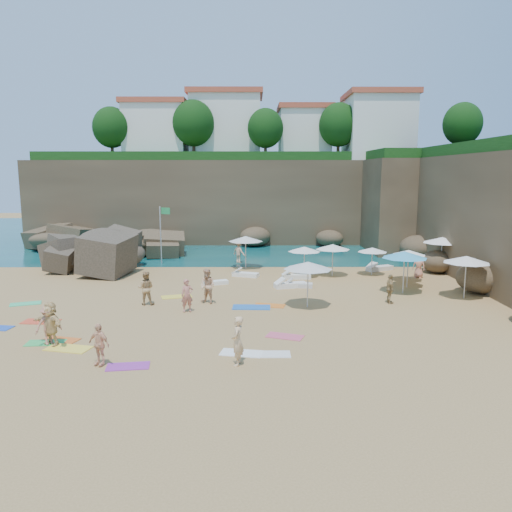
{
  "coord_description": "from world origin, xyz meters",
  "views": [
    {
      "loc": [
        1.86,
        -25.96,
        6.86
      ],
      "look_at": [
        2.0,
        3.0,
        2.0
      ],
      "focal_mm": 35.0,
      "sensor_mm": 36.0,
      "label": 1
    }
  ],
  "objects_px": {
    "rock_outcrop": "(91,269)",
    "person_stand_4": "(419,266)",
    "person_stand_5": "(100,251)",
    "person_stand_2": "(239,252)",
    "parasol_1": "(246,239)",
    "parasol_0": "(304,249)",
    "person_stand_1": "(146,288)",
    "lounger_0": "(216,283)",
    "person_stand_3": "(390,289)",
    "person_stand_6": "(237,341)",
    "parasol_2": "(409,253)",
    "flag_pole": "(162,227)"
  },
  "relations": [
    {
      "from": "rock_outcrop",
      "to": "person_stand_2",
      "type": "bearing_deg",
      "value": 11.57
    },
    {
      "from": "parasol_1",
      "to": "parasol_2",
      "type": "distance_m",
      "value": 11.32
    },
    {
      "from": "person_stand_3",
      "to": "person_stand_4",
      "type": "bearing_deg",
      "value": -31.7
    },
    {
      "from": "lounger_0",
      "to": "person_stand_6",
      "type": "relative_size",
      "value": 0.87
    },
    {
      "from": "person_stand_1",
      "to": "person_stand_2",
      "type": "height_order",
      "value": "person_stand_1"
    },
    {
      "from": "person_stand_1",
      "to": "parasol_0",
      "type": "bearing_deg",
      "value": -142.08
    },
    {
      "from": "person_stand_2",
      "to": "person_stand_4",
      "type": "relative_size",
      "value": 1.11
    },
    {
      "from": "person_stand_2",
      "to": "parasol_2",
      "type": "bearing_deg",
      "value": -167.33
    },
    {
      "from": "flag_pole",
      "to": "person_stand_6",
      "type": "distance_m",
      "value": 21.48
    },
    {
      "from": "flag_pole",
      "to": "person_stand_2",
      "type": "bearing_deg",
      "value": 0.37
    },
    {
      "from": "parasol_1",
      "to": "parasol_0",
      "type": "bearing_deg",
      "value": -38.71
    },
    {
      "from": "flag_pole",
      "to": "parasol_2",
      "type": "distance_m",
      "value": 17.97
    },
    {
      "from": "parasol_2",
      "to": "lounger_0",
      "type": "bearing_deg",
      "value": -175.75
    },
    {
      "from": "parasol_0",
      "to": "person_stand_1",
      "type": "bearing_deg",
      "value": -142.35
    },
    {
      "from": "flag_pole",
      "to": "person_stand_1",
      "type": "xyz_separation_m",
      "value": [
        1.26,
        -12.1,
        -1.89
      ]
    },
    {
      "from": "parasol_1",
      "to": "person_stand_2",
      "type": "xyz_separation_m",
      "value": [
        -0.54,
        2.05,
        -1.27
      ]
    },
    {
      "from": "parasol_1",
      "to": "person_stand_1",
      "type": "distance_m",
      "value": 11.35
    },
    {
      "from": "person_stand_4",
      "to": "parasol_1",
      "type": "bearing_deg",
      "value": -166.79
    },
    {
      "from": "person_stand_5",
      "to": "person_stand_2",
      "type": "bearing_deg",
      "value": 3.57
    },
    {
      "from": "rock_outcrop",
      "to": "person_stand_6",
      "type": "xyz_separation_m",
      "value": [
        11.18,
        -18.3,
        0.9
      ]
    },
    {
      "from": "person_stand_4",
      "to": "person_stand_2",
      "type": "bearing_deg",
      "value": -174.78
    },
    {
      "from": "person_stand_2",
      "to": "lounger_0",
      "type": "bearing_deg",
      "value": 123.83
    },
    {
      "from": "person_stand_3",
      "to": "person_stand_5",
      "type": "xyz_separation_m",
      "value": [
        -18.9,
        11.88,
        0.14
      ]
    },
    {
      "from": "person_stand_6",
      "to": "flag_pole",
      "type": "bearing_deg",
      "value": -154.86
    },
    {
      "from": "rock_outcrop",
      "to": "person_stand_4",
      "type": "height_order",
      "value": "person_stand_4"
    },
    {
      "from": "flag_pole",
      "to": "person_stand_5",
      "type": "xyz_separation_m",
      "value": [
        -4.77,
        -0.03,
        -1.86
      ]
    },
    {
      "from": "flag_pole",
      "to": "person_stand_4",
      "type": "xyz_separation_m",
      "value": [
        17.81,
        -5.31,
        -1.99
      ]
    },
    {
      "from": "person_stand_4",
      "to": "person_stand_6",
      "type": "relative_size",
      "value": 0.89
    },
    {
      "from": "parasol_1",
      "to": "person_stand_2",
      "type": "relative_size",
      "value": 1.4
    },
    {
      "from": "lounger_0",
      "to": "person_stand_2",
      "type": "distance_m",
      "value": 7.56
    },
    {
      "from": "rock_outcrop",
      "to": "flag_pole",
      "type": "xyz_separation_m",
      "value": [
        4.85,
        2.14,
        2.78
      ]
    },
    {
      "from": "flag_pole",
      "to": "parasol_0",
      "type": "relative_size",
      "value": 2.02
    },
    {
      "from": "lounger_0",
      "to": "person_stand_4",
      "type": "xyz_separation_m",
      "value": [
        13.26,
        2.07,
        0.68
      ]
    },
    {
      "from": "rock_outcrop",
      "to": "person_stand_6",
      "type": "relative_size",
      "value": 4.26
    },
    {
      "from": "flag_pole",
      "to": "parasol_1",
      "type": "bearing_deg",
      "value": -17.66
    },
    {
      "from": "person_stand_5",
      "to": "parasol_0",
      "type": "bearing_deg",
      "value": -15.65
    },
    {
      "from": "rock_outcrop",
      "to": "parasol_2",
      "type": "relative_size",
      "value": 3.58
    },
    {
      "from": "rock_outcrop",
      "to": "parasol_0",
      "type": "bearing_deg",
      "value": -11.29
    },
    {
      "from": "person_stand_1",
      "to": "person_stand_4",
      "type": "xyz_separation_m",
      "value": [
        16.54,
        6.78,
        -0.09
      ]
    },
    {
      "from": "lounger_0",
      "to": "person_stand_3",
      "type": "distance_m",
      "value": 10.62
    },
    {
      "from": "person_stand_2",
      "to": "person_stand_6",
      "type": "distance_m",
      "value": 20.49
    },
    {
      "from": "parasol_0",
      "to": "parasol_1",
      "type": "bearing_deg",
      "value": 141.29
    },
    {
      "from": "lounger_0",
      "to": "person_stand_5",
      "type": "xyz_separation_m",
      "value": [
        -9.32,
        7.34,
        0.81
      ]
    },
    {
      "from": "person_stand_4",
      "to": "person_stand_6",
      "type": "height_order",
      "value": "person_stand_6"
    },
    {
      "from": "person_stand_1",
      "to": "person_stand_2",
      "type": "relative_size",
      "value": 1.0
    },
    {
      "from": "lounger_0",
      "to": "person_stand_1",
      "type": "xyz_separation_m",
      "value": [
        -3.28,
        -4.72,
        0.77
      ]
    },
    {
      "from": "lounger_0",
      "to": "person_stand_2",
      "type": "relative_size",
      "value": 0.88
    },
    {
      "from": "parasol_1",
      "to": "person_stand_4",
      "type": "bearing_deg",
      "value": -16.02
    },
    {
      "from": "person_stand_1",
      "to": "rock_outcrop",
      "type": "bearing_deg",
      "value": -58.17
    },
    {
      "from": "parasol_0",
      "to": "flag_pole",
      "type": "bearing_deg",
      "value": 153.3
    }
  ]
}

